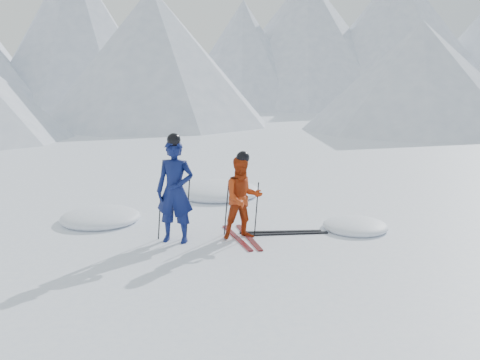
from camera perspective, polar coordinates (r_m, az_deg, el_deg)
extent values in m
plane|color=white|center=(10.43, 8.24, -6.27)|extent=(160.00, 160.00, 0.00)
cone|color=#B2BCD1|center=(50.96, -17.96, 15.43)|extent=(23.96, 23.96, 14.35)
cone|color=#B2BCD1|center=(60.94, -9.90, 13.92)|extent=(17.69, 17.69, 11.93)
cone|color=#B2BCD1|center=(53.61, 0.39, 13.87)|extent=(19.63, 19.63, 10.85)
cone|color=#B2BCD1|center=(57.79, 7.38, 15.24)|extent=(23.31, 23.31, 14.15)
cone|color=#B2BCD1|center=(59.70, 17.17, 15.07)|extent=(28.94, 28.94, 14.88)
cone|color=#B2BCD1|center=(33.03, 19.47, 10.97)|extent=(14.00, 14.00, 6.50)
cone|color=#B2BCD1|center=(35.60, -9.70, 13.45)|extent=(16.00, 16.00, 9.00)
imported|color=#0C164C|center=(9.83, -7.30, -1.24)|extent=(0.85, 0.69, 2.02)
imported|color=#A8310D|center=(9.99, 0.32, -2.03)|extent=(0.89, 0.74, 1.65)
cylinder|color=black|center=(10.06, -8.97, -2.97)|extent=(0.13, 0.09, 1.34)
cylinder|color=black|center=(10.16, -5.85, -2.75)|extent=(0.13, 0.08, 1.34)
cylinder|color=black|center=(10.27, -1.53, -3.25)|extent=(0.11, 0.09, 1.10)
cylinder|color=black|center=(10.25, 1.87, -3.28)|extent=(0.11, 0.08, 1.10)
cube|color=black|center=(10.20, -0.36, -6.48)|extent=(0.42, 1.69, 0.03)
cube|color=black|center=(10.23, 0.98, -6.42)|extent=(0.30, 1.70, 0.03)
cube|color=black|center=(10.60, 4.57, -5.81)|extent=(1.70, 0.19, 0.03)
cube|color=black|center=(10.48, 5.28, -6.03)|extent=(1.70, 0.13, 0.03)
ellipsoid|color=white|center=(11.80, -15.37, -4.47)|extent=(1.76, 1.76, 0.39)
ellipsoid|color=white|center=(11.08, 12.78, -5.38)|extent=(1.37, 1.37, 0.30)
ellipsoid|color=white|center=(13.89, -2.48, -1.69)|extent=(2.26, 2.26, 0.50)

